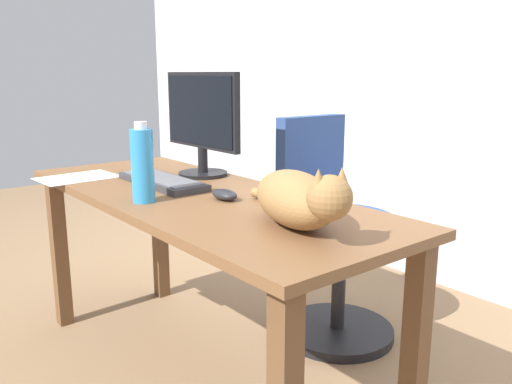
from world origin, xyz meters
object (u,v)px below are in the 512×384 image
at_px(office_chair, 331,243).
at_px(keyboard, 162,181).
at_px(monitor, 202,120).
at_px(computer_mouse, 225,194).
at_px(water_bottle, 143,165).
at_px(cat, 298,198).

height_order(office_chair, keyboard, office_chair).
xyz_separation_m(monitor, computer_mouse, (0.40, -0.18, -0.21)).
bearing_deg(monitor, water_bottle, -56.29).
height_order(cat, computer_mouse, cat).
xyz_separation_m(office_chair, keyboard, (-0.26, -0.65, 0.31)).
height_order(office_chair, water_bottle, water_bottle).
xyz_separation_m(cat, computer_mouse, (-0.38, 0.03, -0.06)).
relative_size(cat, computer_mouse, 5.24).
distance_m(office_chair, computer_mouse, 0.69).
distance_m(monitor, cat, 0.83).
relative_size(office_chair, water_bottle, 3.61).
xyz_separation_m(monitor, keyboard, (0.05, -0.22, -0.21)).
bearing_deg(water_bottle, monitor, 123.71).
bearing_deg(computer_mouse, keyboard, -173.27).
bearing_deg(water_bottle, computer_mouse, 58.42).
bearing_deg(monitor, keyboard, -75.84).
relative_size(office_chair, monitor, 1.96).
bearing_deg(keyboard, office_chair, 68.02).
relative_size(keyboard, cat, 0.76).
relative_size(office_chair, cat, 1.63).
bearing_deg(computer_mouse, water_bottle, -121.58).
height_order(keyboard, computer_mouse, computer_mouse).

